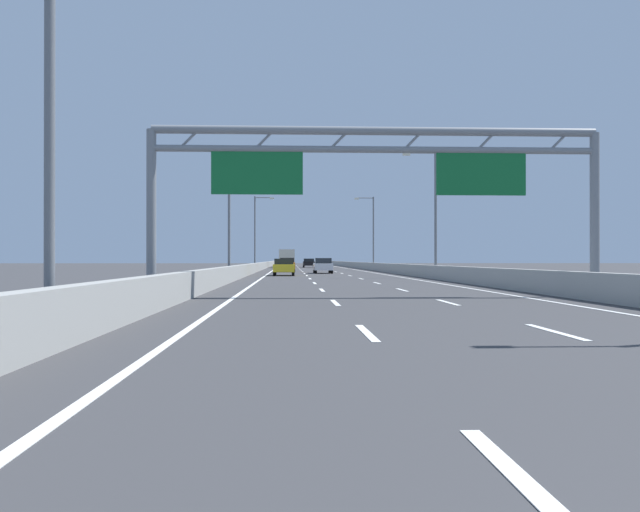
{
  "coord_description": "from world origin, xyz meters",
  "views": [
    {
      "loc": [
        -3.26,
        -0.59,
        1.39
      ],
      "look_at": [
        0.63,
        87.6,
        1.77
      ],
      "focal_mm": 39.24,
      "sensor_mm": 36.0,
      "label": 1
    }
  ],
  "objects": [
    {
      "name": "ground_plane",
      "position": [
        0.0,
        100.0,
        0.0
      ],
      "size": [
        260.0,
        260.0,
        0.0
      ],
      "primitive_type": "plane",
      "color": "#38383A"
    },
    {
      "name": "lane_dash_left_0",
      "position": [
        -1.8,
        3.5,
        0.01
      ],
      "size": [
        0.16,
        3.0,
        0.01
      ],
      "primitive_type": "cube",
      "color": "white",
      "rests_on": "ground_plane"
    },
    {
      "name": "lane_dash_left_1",
      "position": [
        -1.8,
        12.5,
        0.01
      ],
      "size": [
        0.16,
        3.0,
        0.01
      ],
      "primitive_type": "cube",
      "color": "white",
      "rests_on": "ground_plane"
    },
    {
      "name": "lane_dash_left_2",
      "position": [
        -1.8,
        21.5,
        0.01
      ],
      "size": [
        0.16,
        3.0,
        0.01
      ],
      "primitive_type": "cube",
      "color": "white",
      "rests_on": "ground_plane"
    },
    {
      "name": "lane_dash_left_3",
      "position": [
        -1.8,
        30.5,
        0.01
      ],
      "size": [
        0.16,
        3.0,
        0.01
      ],
      "primitive_type": "cube",
      "color": "white",
      "rests_on": "ground_plane"
    },
    {
      "name": "lane_dash_left_4",
      "position": [
        -1.8,
        39.5,
        0.01
      ],
      "size": [
        0.16,
        3.0,
        0.01
      ],
      "primitive_type": "cube",
      "color": "white",
      "rests_on": "ground_plane"
    },
    {
      "name": "lane_dash_left_5",
      "position": [
        -1.8,
        48.5,
        0.01
      ],
      "size": [
        0.16,
        3.0,
        0.01
      ],
      "primitive_type": "cube",
      "color": "white",
      "rests_on": "ground_plane"
    },
    {
      "name": "lane_dash_left_6",
      "position": [
        -1.8,
        57.5,
        0.01
      ],
      "size": [
        0.16,
        3.0,
        0.01
      ],
      "primitive_type": "cube",
      "color": "white",
      "rests_on": "ground_plane"
    },
    {
      "name": "lane_dash_left_7",
      "position": [
        -1.8,
        66.5,
        0.01
      ],
      "size": [
        0.16,
        3.0,
        0.01
      ],
      "primitive_type": "cube",
      "color": "white",
      "rests_on": "ground_plane"
    },
    {
      "name": "lane_dash_left_8",
      "position": [
        -1.8,
        75.5,
        0.01
      ],
      "size": [
        0.16,
        3.0,
        0.01
      ],
      "primitive_type": "cube",
      "color": "white",
      "rests_on": "ground_plane"
    },
    {
      "name": "lane_dash_left_9",
      "position": [
        -1.8,
        84.5,
        0.01
      ],
      "size": [
        0.16,
        3.0,
        0.01
      ],
      "primitive_type": "cube",
      "color": "white",
      "rests_on": "ground_plane"
    },
    {
      "name": "lane_dash_left_10",
      "position": [
        -1.8,
        93.5,
        0.01
      ],
      "size": [
        0.16,
        3.0,
        0.01
      ],
      "primitive_type": "cube",
      "color": "white",
      "rests_on": "ground_plane"
    },
    {
      "name": "lane_dash_left_11",
      "position": [
        -1.8,
        102.5,
        0.01
      ],
      "size": [
        0.16,
        3.0,
        0.01
      ],
      "primitive_type": "cube",
      "color": "white",
      "rests_on": "ground_plane"
    },
    {
      "name": "lane_dash_left_12",
      "position": [
        -1.8,
        111.5,
        0.01
      ],
      "size": [
        0.16,
        3.0,
        0.01
      ],
      "primitive_type": "cube",
      "color": "white",
      "rests_on": "ground_plane"
    },
    {
      "name": "lane_dash_left_13",
      "position": [
        -1.8,
        120.5,
        0.01
      ],
      "size": [
        0.16,
        3.0,
        0.01
      ],
      "primitive_type": "cube",
      "color": "white",
      "rests_on": "ground_plane"
    },
    {
      "name": "lane_dash_left_14",
      "position": [
        -1.8,
        129.5,
        0.01
      ],
      "size": [
        0.16,
        3.0,
        0.01
      ],
      "primitive_type": "cube",
      "color": "white",
      "rests_on": "ground_plane"
    },
    {
      "name": "lane_dash_left_15",
      "position": [
        -1.8,
        138.5,
        0.01
      ],
      "size": [
        0.16,
        3.0,
        0.01
      ],
      "primitive_type": "cube",
      "color": "white",
      "rests_on": "ground_plane"
    },
    {
      "name": "lane_dash_left_16",
      "position": [
        -1.8,
        147.5,
        0.01
      ],
      "size": [
        0.16,
        3.0,
        0.01
      ],
      "primitive_type": "cube",
      "color": "white",
      "rests_on": "ground_plane"
    },
    {
      "name": "lane_dash_left_17",
      "position": [
        -1.8,
        156.5,
        0.01
      ],
      "size": [
        0.16,
        3.0,
        0.01
      ],
      "primitive_type": "cube",
      "color": "white",
      "rests_on": "ground_plane"
    },
    {
      "name": "lane_dash_right_1",
      "position": [
        1.8,
        12.5,
        0.01
      ],
      "size": [
        0.16,
        3.0,
        0.01
      ],
      "primitive_type": "cube",
      "color": "white",
      "rests_on": "ground_plane"
    },
    {
      "name": "lane_dash_right_2",
      "position": [
        1.8,
        21.5,
        0.01
      ],
      "size": [
        0.16,
        3.0,
        0.01
      ],
      "primitive_type": "cube",
      "color": "white",
      "rests_on": "ground_plane"
    },
    {
      "name": "lane_dash_right_3",
      "position": [
        1.8,
        30.5,
        0.01
      ],
      "size": [
        0.16,
        3.0,
        0.01
      ],
      "primitive_type": "cube",
      "color": "white",
      "rests_on": "ground_plane"
    },
    {
      "name": "lane_dash_right_4",
      "position": [
        1.8,
        39.5,
        0.01
      ],
      "size": [
        0.16,
        3.0,
        0.01
      ],
      "primitive_type": "cube",
      "color": "white",
      "rests_on": "ground_plane"
    },
    {
      "name": "lane_dash_right_5",
      "position": [
        1.8,
        48.5,
        0.01
      ],
      "size": [
        0.16,
        3.0,
        0.01
      ],
      "primitive_type": "cube",
      "color": "white",
      "rests_on": "ground_plane"
    },
    {
      "name": "lane_dash_right_6",
      "position": [
        1.8,
        57.5,
        0.01
      ],
      "size": [
        0.16,
        3.0,
        0.01
      ],
      "primitive_type": "cube",
      "color": "white",
      "rests_on": "ground_plane"
    },
    {
      "name": "lane_dash_right_7",
      "position": [
        1.8,
        66.5,
        0.01
      ],
      "size": [
        0.16,
        3.0,
        0.01
      ],
      "primitive_type": "cube",
      "color": "white",
      "rests_on": "ground_plane"
    },
    {
      "name": "lane_dash_right_8",
      "position": [
        1.8,
        75.5,
        0.01
      ],
      "size": [
        0.16,
        3.0,
        0.01
      ],
      "primitive_type": "cube",
      "color": "white",
      "rests_on": "ground_plane"
    },
    {
      "name": "lane_dash_right_9",
      "position": [
        1.8,
        84.5,
        0.01
      ],
      "size": [
        0.16,
        3.0,
        0.01
      ],
      "primitive_type": "cube",
      "color": "white",
      "rests_on": "ground_plane"
    },
    {
      "name": "lane_dash_right_10",
      "position": [
        1.8,
        93.5,
        0.01
      ],
      "size": [
        0.16,
        3.0,
        0.01
      ],
      "primitive_type": "cube",
      "color": "white",
      "rests_on": "ground_plane"
    },
    {
      "name": "lane_dash_right_11",
      "position": [
        1.8,
        102.5,
        0.01
      ],
      "size": [
        0.16,
        3.0,
        0.01
      ],
      "primitive_type": "cube",
      "color": "white",
      "rests_on": "ground_plane"
    },
    {
      "name": "lane_dash_right_12",
      "position": [
        1.8,
        111.5,
        0.01
      ],
      "size": [
        0.16,
        3.0,
        0.01
      ],
      "primitive_type": "cube",
      "color": "white",
      "rests_on": "ground_plane"
    },
    {
      "name": "lane_dash_right_13",
      "position": [
        1.8,
        120.5,
        0.01
      ],
      "size": [
        0.16,
        3.0,
        0.01
      ],
      "primitive_type": "cube",
      "color": "white",
      "rests_on": "ground_plane"
    },
    {
      "name": "lane_dash_right_14",
      "position": [
        1.8,
        129.5,
        0.01
      ],
      "size": [
        0.16,
        3.0,
        0.01
      ],
      "primitive_type": "cube",
      "color": "white",
      "rests_on": "ground_plane"
    },
    {
      "name": "lane_dash_right_15",
      "position": [
        1.8,
        138.5,
        0.01
      ],
      "size": [
        0.16,
        3.0,
        0.01
      ],
      "primitive_type": "cube",
      "color": "white",
      "rests_on": "ground_plane"
    },
    {
      "name": "lane_dash_right_16",
      "position": [
        1.8,
        147.5,
        0.01
      ],
      "size": [
        0.16,
        3.0,
        0.01
      ],
      "primitive_type": "cube",
      "color": "white",
      "rests_on": "ground_plane"
    },
    {
      "name": "lane_dash_right_17",
      "position": [
        1.8,
        156.5,
        0.01
      ],
      "size": [
        0.16,
        3.0,
        0.01
      ],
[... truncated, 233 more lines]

